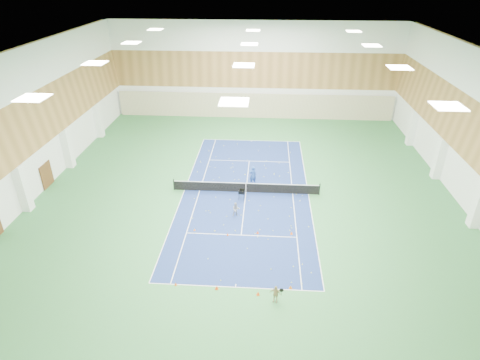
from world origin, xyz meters
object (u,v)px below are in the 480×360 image
Objects in this scene: child_apron at (275,294)px; ball_cart at (242,195)px; child_court at (236,209)px; coach at (253,175)px; tennis_net at (246,187)px.

child_apron reaches higher than ball_cart.
coach is at bearing 64.57° from child_court.
child_court is 9.57m from child_apron.
child_apron is (3.03, -9.08, -0.01)m from child_court.
ball_cart is (-2.73, 11.65, -0.12)m from child_apron.
child_court is at bearing -88.16° from ball_cart.
coach is at bearing 112.01° from child_apron.
child_apron is at bearing -68.34° from ball_cart.
child_court is at bearing 122.92° from child_apron.
coach reaches higher than ball_cart.
child_court is (-1.12, -5.38, -0.29)m from coach.
coach is 1.51× the size of child_apron.
tennis_net is 3.84m from child_court.
coach reaches higher than child_apron.
tennis_net is 1.71m from coach.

